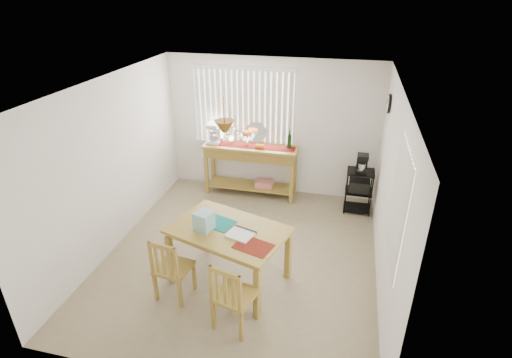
% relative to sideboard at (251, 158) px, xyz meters
% --- Properties ---
extents(ground, '(4.00, 4.50, 0.01)m').
position_rel_sideboard_xyz_m(ground, '(0.34, -1.98, -0.76)').
color(ground, '#9A8B68').
extents(room_shell, '(4.20, 4.70, 2.70)m').
position_rel_sideboard_xyz_m(room_shell, '(0.34, -1.96, 0.94)').
color(room_shell, white).
rests_on(room_shell, ground).
extents(sideboard, '(1.78, 0.50, 1.00)m').
position_rel_sideboard_xyz_m(sideboard, '(0.00, 0.00, 0.00)').
color(sideboard, '#AF903B').
rests_on(sideboard, ground).
extents(sideboard_items, '(1.69, 0.43, 0.77)m').
position_rel_sideboard_xyz_m(sideboard_items, '(-0.31, 0.02, 0.41)').
color(sideboard_items, maroon).
rests_on(sideboard_items, sideboard).
extents(wire_cart, '(0.47, 0.37, 0.80)m').
position_rel_sideboard_xyz_m(wire_cart, '(2.04, -0.21, -0.27)').
color(wire_cart, black).
rests_on(wire_cart, ground).
extents(cart_items, '(0.19, 0.22, 0.33)m').
position_rel_sideboard_xyz_m(cart_items, '(2.04, -0.20, 0.19)').
color(cart_items, black).
rests_on(cart_items, wire_cart).
extents(dining_table, '(1.74, 1.38, 0.81)m').
position_rel_sideboard_xyz_m(dining_table, '(0.32, -2.51, -0.03)').
color(dining_table, '#AF903B').
rests_on(dining_table, ground).
extents(table_items, '(1.14, 0.86, 0.26)m').
position_rel_sideboard_xyz_m(table_items, '(0.14, -2.59, 0.16)').
color(table_items, '#167F7E').
rests_on(table_items, dining_table).
extents(chair_left, '(0.48, 0.48, 0.93)m').
position_rel_sideboard_xyz_m(chair_left, '(-0.30, -3.04, -0.30)').
color(chair_left, '#AF903B').
rests_on(chair_left, ground).
extents(chair_right, '(0.54, 0.54, 0.96)m').
position_rel_sideboard_xyz_m(chair_right, '(0.62, -3.36, -0.28)').
color(chair_right, '#AF903B').
rests_on(chair_right, ground).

